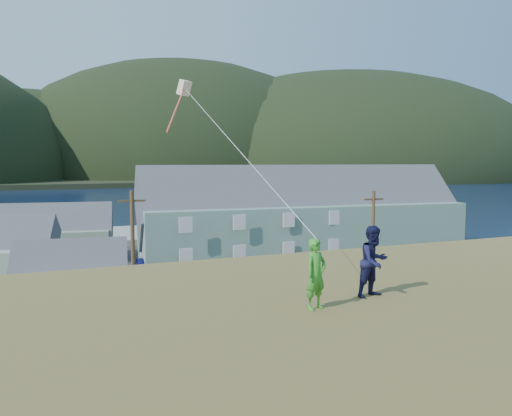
{
  "coord_description": "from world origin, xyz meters",
  "views": [
    {
      "loc": [
        -6.01,
        -28.37,
        10.47
      ],
      "look_at": [
        0.58,
        -11.85,
        8.8
      ],
      "focal_mm": 35.0,
      "sensor_mm": 36.0,
      "label": 1
    }
  ],
  "objects_px": {
    "wharf": "(59,239)",
    "shed_white": "(71,279)",
    "lodge": "(303,216)",
    "kite_flyer_green": "(316,274)",
    "shed_palegreen_far": "(57,235)",
    "kite_flyer_navy": "(374,261)"
  },
  "relations": [
    {
      "from": "wharf",
      "to": "shed_white",
      "type": "distance_m",
      "value": 32.18
    },
    {
      "from": "lodge",
      "to": "shed_white",
      "type": "relative_size",
      "value": 4.3
    },
    {
      "from": "lodge",
      "to": "kite_flyer_green",
      "type": "xyz_separation_m",
      "value": [
        -19.09,
        -37.9,
        3.32
      ]
    },
    {
      "from": "shed_white",
      "to": "kite_flyer_green",
      "type": "xyz_separation_m",
      "value": [
        4.57,
        -26.7,
        5.65
      ]
    },
    {
      "from": "shed_palegreen_far",
      "to": "wharf",
      "type": "bearing_deg",
      "value": 97.32
    },
    {
      "from": "wharf",
      "to": "lodge",
      "type": "xyz_separation_m",
      "value": [
        24.33,
        -20.91,
        4.22
      ]
    },
    {
      "from": "wharf",
      "to": "kite_flyer_green",
      "type": "xyz_separation_m",
      "value": [
        5.23,
        -58.81,
        7.54
      ]
    },
    {
      "from": "wharf",
      "to": "shed_white",
      "type": "xyz_separation_m",
      "value": [
        0.66,
        -32.12,
        1.89
      ]
    },
    {
      "from": "lodge",
      "to": "kite_flyer_green",
      "type": "distance_m",
      "value": 42.57
    },
    {
      "from": "shed_white",
      "to": "kite_flyer_navy",
      "type": "distance_m",
      "value": 27.66
    },
    {
      "from": "wharf",
      "to": "kite_flyer_navy",
      "type": "bearing_deg",
      "value": -83.14
    },
    {
      "from": "wharf",
      "to": "kite_flyer_navy",
      "type": "relative_size",
      "value": 15.05
    },
    {
      "from": "kite_flyer_green",
      "to": "wharf",
      "type": "bearing_deg",
      "value": 74.94
    },
    {
      "from": "wharf",
      "to": "lodge",
      "type": "height_order",
      "value": "lodge"
    },
    {
      "from": "lodge",
      "to": "kite_flyer_green",
      "type": "height_order",
      "value": "lodge"
    },
    {
      "from": "wharf",
      "to": "kite_flyer_navy",
      "type": "xyz_separation_m",
      "value": [
        7.03,
        -58.41,
        7.61
      ]
    },
    {
      "from": "lodge",
      "to": "shed_palegreen_far",
      "type": "distance_m",
      "value": 25.76
    },
    {
      "from": "lodge",
      "to": "shed_white",
      "type": "bearing_deg",
      "value": -150.61
    },
    {
      "from": "kite_flyer_green",
      "to": "shed_white",
      "type": "bearing_deg",
      "value": 79.57
    },
    {
      "from": "wharf",
      "to": "shed_palegreen_far",
      "type": "bearing_deg",
      "value": -90.93
    },
    {
      "from": "lodge",
      "to": "kite_flyer_green",
      "type": "bearing_deg",
      "value": -112.68
    },
    {
      "from": "shed_white",
      "to": "shed_palegreen_far",
      "type": "relative_size",
      "value": 0.69
    }
  ]
}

